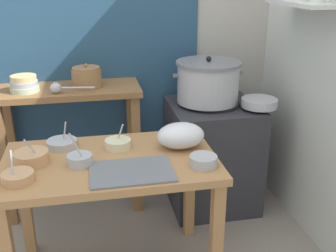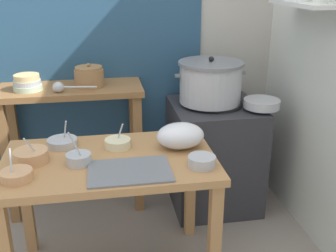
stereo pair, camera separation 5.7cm
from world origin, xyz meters
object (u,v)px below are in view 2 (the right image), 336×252
at_px(prep_bowl_1, 31,156).
at_px(prep_bowl_2, 202,161).
at_px(prep_table, 110,177).
at_px(prep_bowl_3, 62,142).
at_px(clay_pot, 89,77).
at_px(prep_bowl_5, 79,158).
at_px(plastic_bag, 180,136).
at_px(ladle, 60,87).
at_px(back_shelf_table, 73,118).
at_px(steamer_pot, 210,82).
at_px(wide_pan, 262,103).
at_px(bowl_stack_enamel, 27,83).
at_px(prep_bowl_4, 17,175).
at_px(stove_block, 214,155).
at_px(prep_bowl_0, 118,143).
at_px(serving_tray, 130,171).

height_order(prep_bowl_1, prep_bowl_2, prep_bowl_1).
height_order(prep_table, prep_bowl_3, prep_bowl_3).
distance_m(clay_pot, prep_bowl_5, 0.84).
xyz_separation_m(prep_table, plastic_bag, (0.39, 0.07, 0.18)).
bearing_deg(prep_table, plastic_bag, 10.33).
relative_size(ladle, prep_bowl_2, 2.01).
bearing_deg(back_shelf_table, prep_table, -73.76).
bearing_deg(prep_bowl_5, prep_bowl_2, -12.08).
distance_m(steamer_pot, ladle, 0.99).
bearing_deg(prep_bowl_3, wide_pan, 12.53).
bearing_deg(prep_table, wide_pan, 25.38).
height_order(bowl_stack_enamel, prep_bowl_2, bowl_stack_enamel).
height_order(clay_pot, prep_bowl_4, clay_pot).
xyz_separation_m(stove_block, ladle, (-1.03, 0.01, 0.55)).
bearing_deg(prep_bowl_2, prep_table, 159.46).
bearing_deg(clay_pot, stove_block, -8.72).
bearing_deg(prep_table, bowl_stack_enamel, 123.47).
xyz_separation_m(back_shelf_table, wide_pan, (1.25, -0.28, 0.13)).
relative_size(stove_block, prep_bowl_1, 4.51).
xyz_separation_m(steamer_pot, prep_bowl_4, (-1.14, -0.82, -0.18)).
bearing_deg(wide_pan, bowl_stack_enamel, 170.49).
relative_size(prep_bowl_1, prep_bowl_2, 1.25).
bearing_deg(ladle, prep_bowl_2, -48.43).
height_order(ladle, prep_bowl_1, ladle).
xyz_separation_m(stove_block, prep_bowl_2, (-0.30, -0.81, 0.37)).
bearing_deg(prep_table, prep_bowl_0, 67.65).
bearing_deg(serving_tray, plastic_bag, 39.03).
bearing_deg(ladle, prep_bowl_4, -100.71).
xyz_separation_m(prep_bowl_4, prep_bowl_5, (0.28, 0.12, 0.00)).
distance_m(serving_tray, prep_bowl_1, 0.52).
xyz_separation_m(prep_bowl_1, prep_bowl_4, (-0.04, -0.18, -0.01)).
distance_m(prep_table, stove_block, 1.01).
bearing_deg(steamer_pot, clay_pot, 172.24).
bearing_deg(prep_bowl_0, steamer_pot, 38.73).
bearing_deg(prep_bowl_1, wide_pan, 18.07).
bearing_deg(prep_bowl_4, clay_pot, 70.04).
relative_size(prep_table, prep_bowl_2, 7.96).
bearing_deg(prep_bowl_5, serving_tray, -28.07).
bearing_deg(plastic_bag, serving_tray, -140.97).
bearing_deg(prep_bowl_5, bowl_stack_enamel, 113.38).
bearing_deg(back_shelf_table, stove_block, -7.57).
height_order(plastic_bag, prep_bowl_1, prep_bowl_1).
bearing_deg(bowl_stack_enamel, prep_bowl_5, -66.62).
xyz_separation_m(stove_block, wide_pan, (0.27, -0.15, 0.42)).
height_order(wide_pan, prep_bowl_5, prep_bowl_5).
bearing_deg(prep_bowl_1, ladle, 79.78).
height_order(plastic_bag, wide_pan, plastic_bag).
height_order(back_shelf_table, prep_bowl_0, back_shelf_table).
bearing_deg(plastic_bag, prep_bowl_5, -168.41).
bearing_deg(plastic_bag, ladle, 138.98).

